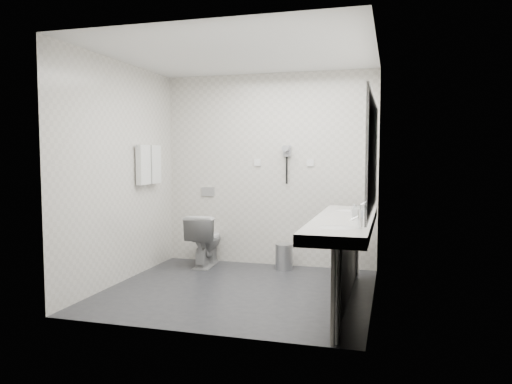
% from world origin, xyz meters
% --- Properties ---
extents(floor, '(2.80, 2.80, 0.00)m').
position_xyz_m(floor, '(0.00, 0.00, 0.00)').
color(floor, '#27282C').
rests_on(floor, ground).
extents(ceiling, '(2.80, 2.80, 0.00)m').
position_xyz_m(ceiling, '(0.00, 0.00, 2.50)').
color(ceiling, white).
rests_on(ceiling, wall_back).
extents(wall_back, '(2.80, 0.00, 2.80)m').
position_xyz_m(wall_back, '(0.00, 1.30, 1.25)').
color(wall_back, silver).
rests_on(wall_back, floor).
extents(wall_front, '(2.80, 0.00, 2.80)m').
position_xyz_m(wall_front, '(0.00, -1.30, 1.25)').
color(wall_front, silver).
rests_on(wall_front, floor).
extents(wall_left, '(0.00, 2.60, 2.60)m').
position_xyz_m(wall_left, '(-1.40, 0.00, 1.25)').
color(wall_left, silver).
rests_on(wall_left, floor).
extents(wall_right, '(0.00, 2.60, 2.60)m').
position_xyz_m(wall_right, '(1.40, 0.00, 1.25)').
color(wall_right, silver).
rests_on(wall_right, floor).
extents(vanity_counter, '(0.55, 2.20, 0.10)m').
position_xyz_m(vanity_counter, '(1.12, -0.20, 0.80)').
color(vanity_counter, white).
rests_on(vanity_counter, floor).
extents(vanity_panel, '(0.03, 2.15, 0.75)m').
position_xyz_m(vanity_panel, '(1.15, -0.20, 0.38)').
color(vanity_panel, gray).
rests_on(vanity_panel, floor).
extents(vanity_post_near, '(0.06, 0.06, 0.75)m').
position_xyz_m(vanity_post_near, '(1.18, -1.24, 0.38)').
color(vanity_post_near, silver).
rests_on(vanity_post_near, floor).
extents(vanity_post_far, '(0.06, 0.06, 0.75)m').
position_xyz_m(vanity_post_far, '(1.18, 0.84, 0.38)').
color(vanity_post_far, silver).
rests_on(vanity_post_far, floor).
extents(mirror, '(0.02, 2.20, 1.05)m').
position_xyz_m(mirror, '(1.39, -0.20, 1.45)').
color(mirror, '#B2BCC6').
rests_on(mirror, wall_right).
extents(basin_near, '(0.40, 0.31, 0.05)m').
position_xyz_m(basin_near, '(1.12, -0.85, 0.83)').
color(basin_near, white).
rests_on(basin_near, vanity_counter).
extents(basin_far, '(0.40, 0.31, 0.05)m').
position_xyz_m(basin_far, '(1.12, 0.45, 0.83)').
color(basin_far, white).
rests_on(basin_far, vanity_counter).
extents(faucet_near, '(0.04, 0.04, 0.15)m').
position_xyz_m(faucet_near, '(1.32, -0.85, 0.92)').
color(faucet_near, silver).
rests_on(faucet_near, vanity_counter).
extents(faucet_far, '(0.04, 0.04, 0.15)m').
position_xyz_m(faucet_far, '(1.32, 0.45, 0.92)').
color(faucet_far, silver).
rests_on(faucet_far, vanity_counter).
extents(soap_bottle_a, '(0.07, 0.07, 0.12)m').
position_xyz_m(soap_bottle_a, '(1.21, -0.08, 0.91)').
color(soap_bottle_a, white).
rests_on(soap_bottle_a, vanity_counter).
extents(soap_bottle_b, '(0.10, 0.10, 0.10)m').
position_xyz_m(soap_bottle_b, '(1.21, 0.01, 0.90)').
color(soap_bottle_b, white).
rests_on(soap_bottle_b, vanity_counter).
extents(glass_left, '(0.06, 0.06, 0.10)m').
position_xyz_m(glass_left, '(1.29, 0.03, 0.90)').
color(glass_left, silver).
rests_on(glass_left, vanity_counter).
extents(glass_right, '(0.07, 0.07, 0.10)m').
position_xyz_m(glass_right, '(1.24, 0.07, 0.90)').
color(glass_right, silver).
rests_on(glass_right, vanity_counter).
extents(toilet, '(0.43, 0.70, 0.68)m').
position_xyz_m(toilet, '(-0.78, 0.99, 0.34)').
color(toilet, white).
rests_on(toilet, floor).
extents(flush_plate, '(0.18, 0.02, 0.12)m').
position_xyz_m(flush_plate, '(-0.85, 1.29, 0.95)').
color(flush_plate, '#B2B5BA').
rests_on(flush_plate, wall_back).
extents(pedal_bin, '(0.23, 0.23, 0.31)m').
position_xyz_m(pedal_bin, '(0.26, 1.05, 0.16)').
color(pedal_bin, '#B2B5BA').
rests_on(pedal_bin, floor).
extents(bin_lid, '(0.22, 0.22, 0.02)m').
position_xyz_m(bin_lid, '(0.26, 1.05, 0.32)').
color(bin_lid, '#B2B5BA').
rests_on(bin_lid, pedal_bin).
extents(towel_rail, '(0.02, 0.62, 0.02)m').
position_xyz_m(towel_rail, '(-1.35, 0.55, 1.55)').
color(towel_rail, silver).
rests_on(towel_rail, wall_left).
extents(towel_near, '(0.07, 0.24, 0.48)m').
position_xyz_m(towel_near, '(-1.34, 0.41, 1.33)').
color(towel_near, white).
rests_on(towel_near, towel_rail).
extents(towel_far, '(0.07, 0.24, 0.48)m').
position_xyz_m(towel_far, '(-1.34, 0.69, 1.33)').
color(towel_far, white).
rests_on(towel_far, towel_rail).
extents(dryer_cradle, '(0.10, 0.04, 0.14)m').
position_xyz_m(dryer_cradle, '(0.25, 1.27, 1.50)').
color(dryer_cradle, '#95959A').
rests_on(dryer_cradle, wall_back).
extents(dryer_barrel, '(0.08, 0.14, 0.08)m').
position_xyz_m(dryer_barrel, '(0.25, 1.20, 1.53)').
color(dryer_barrel, '#95959A').
rests_on(dryer_barrel, dryer_cradle).
extents(dryer_cord, '(0.02, 0.02, 0.35)m').
position_xyz_m(dryer_cord, '(0.25, 1.26, 1.25)').
color(dryer_cord, black).
rests_on(dryer_cord, dryer_cradle).
extents(switch_plate_a, '(0.09, 0.02, 0.09)m').
position_xyz_m(switch_plate_a, '(-0.15, 1.29, 1.35)').
color(switch_plate_a, white).
rests_on(switch_plate_a, wall_back).
extents(switch_plate_b, '(0.09, 0.02, 0.09)m').
position_xyz_m(switch_plate_b, '(0.55, 1.29, 1.35)').
color(switch_plate_b, white).
rests_on(switch_plate_b, wall_back).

